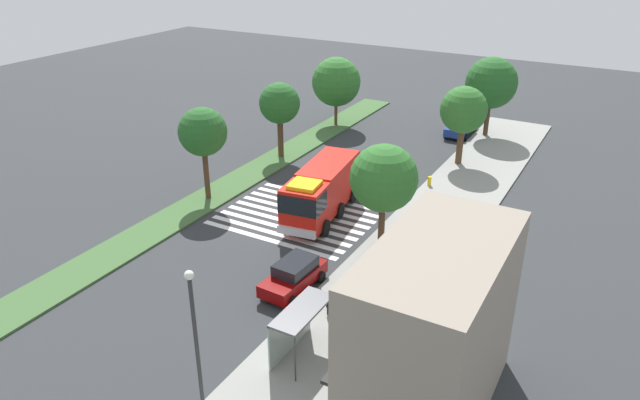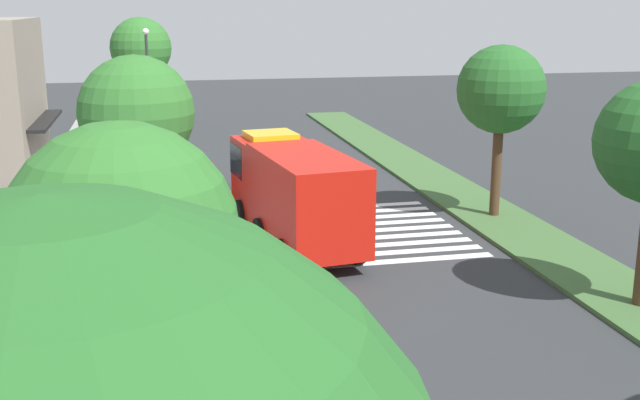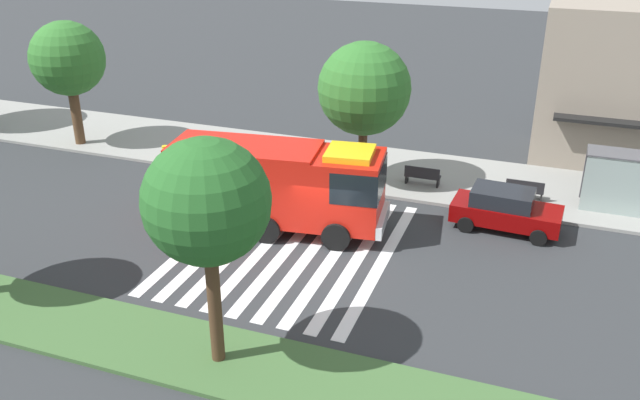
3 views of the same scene
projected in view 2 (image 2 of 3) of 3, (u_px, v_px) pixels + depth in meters
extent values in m
plane|color=#2D3033|center=(317.00, 224.00, 29.87)|extent=(120.00, 120.00, 0.00)
cube|color=gray|center=(89.00, 236.00, 28.11)|extent=(60.00, 5.93, 0.14)
cube|color=#3D6033|center=(487.00, 212.00, 31.30)|extent=(60.00, 3.00, 0.14)
cube|color=silver|center=(348.00, 265.00, 25.19)|extent=(0.45, 9.98, 0.01)
cube|color=silver|center=(342.00, 256.00, 26.04)|extent=(0.45, 9.98, 0.01)
cube|color=silver|center=(336.00, 248.00, 26.90)|extent=(0.45, 9.98, 0.01)
cube|color=silver|center=(330.00, 241.00, 27.75)|extent=(0.45, 9.98, 0.01)
cube|color=silver|center=(325.00, 234.00, 28.60)|extent=(0.45, 9.98, 0.01)
cube|color=silver|center=(319.00, 227.00, 29.45)|extent=(0.45, 9.98, 0.01)
cube|color=silver|center=(315.00, 221.00, 30.31)|extent=(0.45, 9.98, 0.01)
cube|color=silver|center=(310.00, 215.00, 31.16)|extent=(0.45, 9.98, 0.01)
cube|color=silver|center=(306.00, 209.00, 32.01)|extent=(0.45, 9.98, 0.01)
cube|color=red|center=(271.00, 174.00, 29.49)|extent=(2.79, 2.85, 2.78)
cube|color=red|center=(306.00, 198.00, 25.71)|extent=(6.05, 3.28, 2.89)
cube|color=black|center=(268.00, 158.00, 29.69)|extent=(2.10, 2.79, 1.22)
cube|color=silver|center=(262.00, 195.00, 30.98)|extent=(0.57, 2.56, 0.50)
cube|color=yellow|center=(270.00, 135.00, 29.12)|extent=(1.95, 2.00, 0.24)
cylinder|color=black|center=(241.00, 214.00, 29.18)|extent=(1.13, 0.44, 1.10)
cylinder|color=black|center=(305.00, 208.00, 30.02)|extent=(1.13, 0.44, 1.10)
cylinder|color=black|center=(282.00, 256.00, 24.33)|extent=(1.13, 0.44, 1.10)
cylinder|color=black|center=(357.00, 248.00, 25.17)|extent=(1.13, 0.44, 1.10)
cylinder|color=black|center=(260.00, 234.00, 26.70)|extent=(1.13, 0.44, 1.10)
cylinder|color=black|center=(329.00, 227.00, 27.54)|extent=(1.13, 0.44, 1.10)
cube|color=#720505|center=(194.00, 178.00, 34.66)|extent=(4.30, 2.01, 0.72)
cube|color=black|center=(193.00, 164.00, 34.30)|extent=(2.44, 1.69, 0.63)
cylinder|color=black|center=(175.00, 180.00, 35.95)|extent=(0.65, 0.25, 0.64)
cylinder|color=black|center=(213.00, 178.00, 36.22)|extent=(0.65, 0.25, 0.64)
cylinder|color=black|center=(173.00, 194.00, 33.28)|extent=(0.65, 0.25, 0.64)
cylinder|color=black|center=(215.00, 192.00, 33.56)|extent=(0.65, 0.25, 0.64)
cube|color=#4C4C51|center=(119.00, 124.00, 37.79)|extent=(3.50, 1.40, 0.12)
cube|color=#8C9E99|center=(135.00, 148.00, 38.22)|extent=(3.50, 0.08, 2.40)
cylinder|color=#333338|center=(106.00, 156.00, 36.34)|extent=(0.08, 0.08, 2.40)
cylinder|color=#333338|center=(109.00, 143.00, 39.56)|extent=(0.08, 0.08, 2.40)
cube|color=black|center=(126.00, 182.00, 34.55)|extent=(1.60, 0.50, 0.08)
cube|color=black|center=(131.00, 176.00, 34.53)|extent=(1.60, 0.06, 0.45)
cube|color=black|center=(126.00, 190.00, 33.92)|extent=(0.08, 0.45, 0.37)
cube|color=black|center=(127.00, 183.00, 35.29)|extent=(0.08, 0.45, 0.37)
cube|color=black|center=(123.00, 206.00, 30.30)|extent=(1.60, 0.50, 0.08)
cube|color=black|center=(128.00, 200.00, 30.28)|extent=(1.60, 0.06, 0.45)
cube|color=black|center=(123.00, 217.00, 29.68)|extent=(0.08, 0.45, 0.37)
cube|color=black|center=(124.00, 207.00, 31.04)|extent=(0.08, 0.45, 0.37)
cylinder|color=#2D2D30|center=(149.00, 95.00, 42.85)|extent=(0.16, 0.16, 6.48)
sphere|color=white|center=(146.00, 32.00, 42.01)|extent=(0.36, 0.36, 0.36)
cube|color=black|center=(46.00, 121.00, 37.26)|extent=(7.09, 0.80, 0.16)
sphere|color=#2D6B28|center=(123.00, 238.00, 12.21)|extent=(3.74, 3.74, 3.74)
cylinder|color=#47301E|center=(141.00, 194.00, 27.69)|extent=(0.40, 0.40, 3.00)
sphere|color=#2D6B28|center=(136.00, 113.00, 26.97)|extent=(4.06, 4.06, 4.06)
cylinder|color=#47301E|center=(144.00, 100.00, 51.14)|extent=(0.33, 0.33, 3.97)
sphere|color=#2D6B28|center=(141.00, 48.00, 50.31)|extent=(3.96, 3.96, 3.96)
cylinder|color=#47301E|center=(496.00, 168.00, 30.21)|extent=(0.38, 0.38, 3.77)
sphere|color=#235B23|center=(501.00, 89.00, 29.46)|extent=(3.38, 3.38, 3.38)
cylinder|color=gold|center=(162.00, 337.00, 18.55)|extent=(0.28, 0.28, 0.70)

